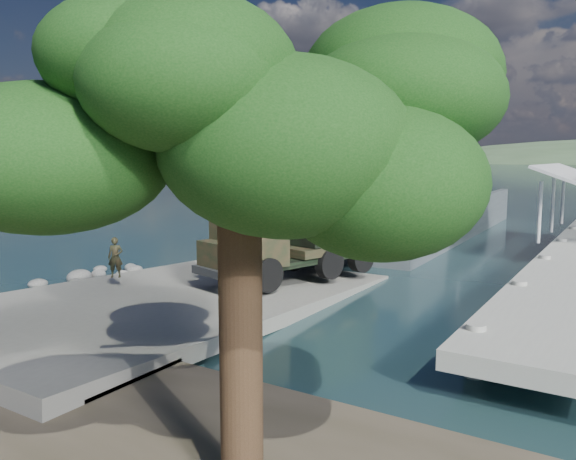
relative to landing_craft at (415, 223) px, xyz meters
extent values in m
plane|color=#173039|center=(-0.70, -23.81, -0.80)|extent=(1400.00, 1400.00, 0.00)
cube|color=slate|center=(-0.70, -24.81, -0.55)|extent=(10.00, 18.00, 0.50)
cube|color=#41474D|center=(-0.01, 0.19, -0.38)|extent=(9.21, 28.10, 2.32)
cube|color=#41474D|center=(-3.90, 0.07, 1.34)|extent=(1.42, 27.86, 1.21)
cube|color=#41474D|center=(3.89, 0.31, 1.34)|extent=(1.42, 27.86, 1.21)
cube|color=#41474D|center=(0.42, -13.64, 0.13)|extent=(8.37, 0.63, 2.41)
cube|color=#41474D|center=(-0.29, 9.47, 2.17)|extent=(5.68, 3.88, 2.79)
cube|color=#26282A|center=(-0.29, 9.47, 3.75)|extent=(4.73, 3.11, 0.37)
cylinder|color=#95979B|center=(-1.41, 9.44, 5.89)|extent=(0.15, 0.15, 4.64)
cylinder|color=#95979B|center=(0.82, 9.51, 5.42)|extent=(0.15, 0.15, 3.71)
cylinder|color=black|center=(-0.14, -22.13, 0.37)|extent=(0.80, 1.41, 1.33)
cylinder|color=black|center=(2.14, -22.76, 0.37)|extent=(0.80, 1.41, 1.33)
cylinder|color=black|center=(0.80, -18.76, 0.37)|extent=(0.80, 1.41, 1.33)
cylinder|color=black|center=(3.07, -19.40, 0.37)|extent=(0.80, 1.41, 1.33)
cylinder|color=black|center=(1.35, -16.79, 0.37)|extent=(0.80, 1.41, 1.33)
cylinder|color=black|center=(3.62, -17.42, 0.37)|extent=(0.80, 1.41, 1.33)
cube|color=black|center=(1.77, -19.67, 0.52)|extent=(4.26, 8.12, 0.26)
cube|color=black|center=(1.03, -22.34, 1.60)|extent=(3.02, 2.67, 2.05)
cube|color=black|center=(0.70, -23.53, 1.09)|extent=(2.52, 1.52, 1.03)
cube|color=black|center=(2.15, -18.29, 0.88)|extent=(3.74, 5.24, 0.36)
cube|color=black|center=(2.21, -18.09, 2.37)|extent=(3.42, 4.42, 2.57)
cube|color=#26282A|center=(0.56, -24.03, 0.47)|extent=(2.54, 0.93, 0.31)
imported|color=black|center=(-3.42, -25.23, 0.50)|extent=(0.70, 0.66, 1.60)
cylinder|color=#322214|center=(9.07, -33.59, 2.27)|extent=(0.66, 0.66, 6.37)
ellipsoid|color=#103A0F|center=(9.07, -33.59, 5.35)|extent=(6.15, 5.71, 2.63)
ellipsoid|color=#103A0F|center=(5.34, -30.30, 5.35)|extent=(3.07, 3.07, 1.76)
camera|label=1|loc=(14.01, -40.12, 4.82)|focal=35.00mm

